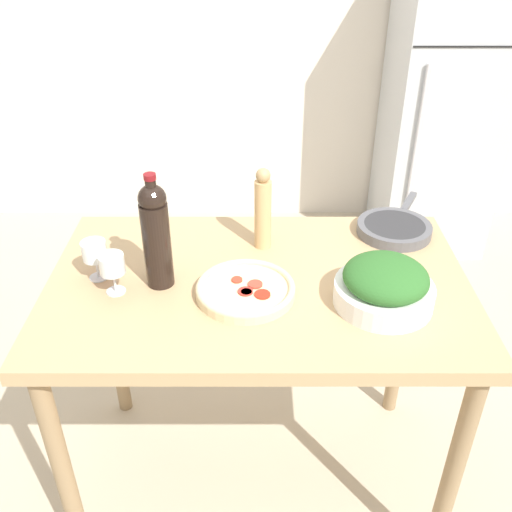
{
  "coord_description": "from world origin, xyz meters",
  "views": [
    {
      "loc": [
        -0.01,
        -1.42,
        1.9
      ],
      "look_at": [
        0.0,
        0.04,
        0.97
      ],
      "focal_mm": 40.0,
      "sensor_mm": 36.0,
      "label": 1
    }
  ],
  "objects_px": {
    "pepper_mill": "(261,210)",
    "cast_iron_skillet": "(392,228)",
    "wine_bottle": "(154,234)",
    "refrigerator": "(441,104)",
    "wine_glass_far": "(92,252)",
    "wine_glass_near": "(110,267)",
    "homemade_pizza": "(244,289)",
    "salad_bowl": "(383,285)"
  },
  "relations": [
    {
      "from": "wine_glass_far",
      "to": "pepper_mill",
      "type": "bearing_deg",
      "value": 20.53
    },
    {
      "from": "homemade_pizza",
      "to": "wine_glass_far",
      "type": "bearing_deg",
      "value": 169.17
    },
    {
      "from": "wine_glass_near",
      "to": "pepper_mill",
      "type": "bearing_deg",
      "value": 31.0
    },
    {
      "from": "pepper_mill",
      "to": "salad_bowl",
      "type": "bearing_deg",
      "value": -42.92
    },
    {
      "from": "wine_glass_far",
      "to": "homemade_pizza",
      "type": "bearing_deg",
      "value": -10.83
    },
    {
      "from": "wine_glass_near",
      "to": "homemade_pizza",
      "type": "xyz_separation_m",
      "value": [
        0.38,
        -0.01,
        -0.07
      ]
    },
    {
      "from": "refrigerator",
      "to": "wine_glass_far",
      "type": "height_order",
      "value": "refrigerator"
    },
    {
      "from": "pepper_mill",
      "to": "cast_iron_skillet",
      "type": "height_order",
      "value": "pepper_mill"
    },
    {
      "from": "refrigerator",
      "to": "wine_glass_near",
      "type": "distance_m",
      "value": 2.41
    },
    {
      "from": "wine_bottle",
      "to": "wine_glass_far",
      "type": "distance_m",
      "value": 0.21
    },
    {
      "from": "homemade_pizza",
      "to": "wine_glass_near",
      "type": "bearing_deg",
      "value": 178.01
    },
    {
      "from": "wine_bottle",
      "to": "wine_glass_far",
      "type": "relative_size",
      "value": 2.8
    },
    {
      "from": "wine_bottle",
      "to": "pepper_mill",
      "type": "xyz_separation_m",
      "value": [
        0.31,
        0.21,
        -0.04
      ]
    },
    {
      "from": "wine_bottle",
      "to": "cast_iron_skillet",
      "type": "height_order",
      "value": "wine_bottle"
    },
    {
      "from": "refrigerator",
      "to": "homemade_pizza",
      "type": "distance_m",
      "value": 2.2
    },
    {
      "from": "refrigerator",
      "to": "wine_bottle",
      "type": "relative_size",
      "value": 4.93
    },
    {
      "from": "wine_bottle",
      "to": "pepper_mill",
      "type": "relative_size",
      "value": 1.28
    },
    {
      "from": "wine_bottle",
      "to": "wine_glass_near",
      "type": "height_order",
      "value": "wine_bottle"
    },
    {
      "from": "wine_glass_near",
      "to": "homemade_pizza",
      "type": "relative_size",
      "value": 0.44
    },
    {
      "from": "wine_glass_far",
      "to": "cast_iron_skillet",
      "type": "xyz_separation_m",
      "value": [
        0.95,
        0.27,
        -0.07
      ]
    },
    {
      "from": "refrigerator",
      "to": "homemade_pizza",
      "type": "relative_size",
      "value": 6.04
    },
    {
      "from": "wine_bottle",
      "to": "cast_iron_skillet",
      "type": "xyz_separation_m",
      "value": [
        0.76,
        0.3,
        -0.15
      ]
    },
    {
      "from": "refrigerator",
      "to": "salad_bowl",
      "type": "bearing_deg",
      "value": -110.38
    },
    {
      "from": "homemade_pizza",
      "to": "cast_iron_skillet",
      "type": "xyz_separation_m",
      "value": [
        0.51,
        0.36,
        0.0
      ]
    },
    {
      "from": "refrigerator",
      "to": "wine_glass_far",
      "type": "distance_m",
      "value": 2.4
    },
    {
      "from": "refrigerator",
      "to": "cast_iron_skillet",
      "type": "bearing_deg",
      "value": -111.48
    },
    {
      "from": "pepper_mill",
      "to": "cast_iron_skillet",
      "type": "bearing_deg",
      "value": 10.4
    },
    {
      "from": "salad_bowl",
      "to": "pepper_mill",
      "type": "bearing_deg",
      "value": 137.08
    },
    {
      "from": "homemade_pizza",
      "to": "pepper_mill",
      "type": "bearing_deg",
      "value": 79.2
    },
    {
      "from": "refrigerator",
      "to": "pepper_mill",
      "type": "distance_m",
      "value": 1.95
    },
    {
      "from": "wine_glass_near",
      "to": "salad_bowl",
      "type": "xyz_separation_m",
      "value": [
        0.77,
        -0.05,
        -0.03
      ]
    },
    {
      "from": "wine_bottle",
      "to": "wine_glass_far",
      "type": "xyz_separation_m",
      "value": [
        -0.19,
        0.03,
        -0.08
      ]
    },
    {
      "from": "cast_iron_skillet",
      "to": "wine_glass_far",
      "type": "bearing_deg",
      "value": -164.16
    },
    {
      "from": "wine_glass_near",
      "to": "pepper_mill",
      "type": "xyz_separation_m",
      "value": [
        0.43,
        0.26,
        0.04
      ]
    },
    {
      "from": "salad_bowl",
      "to": "homemade_pizza",
      "type": "height_order",
      "value": "salad_bowl"
    },
    {
      "from": "wine_glass_far",
      "to": "cast_iron_skillet",
      "type": "relative_size",
      "value": 0.33
    },
    {
      "from": "refrigerator",
      "to": "salad_bowl",
      "type": "height_order",
      "value": "refrigerator"
    },
    {
      "from": "wine_bottle",
      "to": "cast_iron_skillet",
      "type": "relative_size",
      "value": 0.93
    },
    {
      "from": "pepper_mill",
      "to": "salad_bowl",
      "type": "xyz_separation_m",
      "value": [
        0.34,
        -0.32,
        -0.07
      ]
    },
    {
      "from": "refrigerator",
      "to": "wine_glass_far",
      "type": "bearing_deg",
      "value": -130.75
    },
    {
      "from": "wine_bottle",
      "to": "wine_glass_near",
      "type": "bearing_deg",
      "value": -159.82
    },
    {
      "from": "refrigerator",
      "to": "cast_iron_skillet",
      "type": "height_order",
      "value": "refrigerator"
    }
  ]
}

